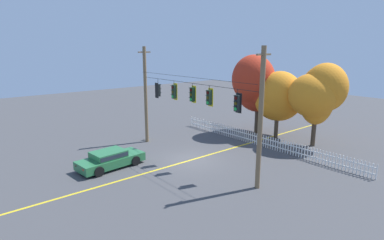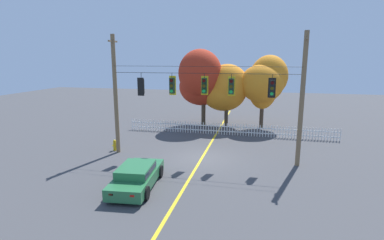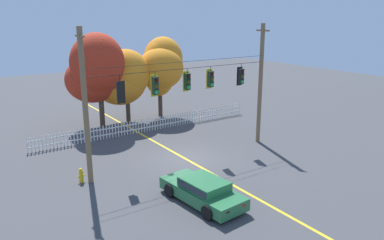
{
  "view_description": "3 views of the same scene",
  "coord_description": "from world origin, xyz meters",
  "views": [
    {
      "loc": [
        16.02,
        -13.25,
        7.66
      ],
      "look_at": [
        -0.01,
        0.07,
        2.86
      ],
      "focal_mm": 29.42,
      "sensor_mm": 36.0,
      "label": 1
    },
    {
      "loc": [
        3.44,
        -17.82,
        6.27
      ],
      "look_at": [
        -0.58,
        -0.26,
        2.53
      ],
      "focal_mm": 27.84,
      "sensor_mm": 36.0,
      "label": 2
    },
    {
      "loc": [
        -11.52,
        -17.75,
        8.26
      ],
      "look_at": [
        0.13,
        -0.46,
        2.49
      ],
      "focal_mm": 35.59,
      "sensor_mm": 36.0,
      "label": 3
    }
  ],
  "objects": [
    {
      "name": "traffic_signal_southbound_primary",
      "position": [
        4.11,
        0.01,
        4.59
      ],
      "size": [
        0.43,
        0.38,
        1.38
      ],
      "color": "black"
    },
    {
      "name": "ground",
      "position": [
        0.0,
        0.0,
        0.0
      ],
      "size": [
        80.0,
        80.0,
        0.0
      ],
      "primitive_type": "plane",
      "color": "#424244"
    },
    {
      "name": "parked_car",
      "position": [
        -2.31,
        -4.96,
        0.6
      ],
      "size": [
        2.19,
        4.46,
        1.15
      ],
      "color": "#286B3D",
      "rests_on": "ground"
    },
    {
      "name": "autumn_oak_far_east",
      "position": [
        3.8,
        9.49,
        4.28
      ],
      "size": [
        4.16,
        3.85,
        6.57
      ],
      "color": "#473828",
      "rests_on": "ground"
    },
    {
      "name": "signal_support_span",
      "position": [
        0.0,
        -0.0,
        3.97
      ],
      "size": [
        11.87,
        1.1,
        7.78
      ],
      "color": "brown",
      "rests_on": "ground"
    },
    {
      "name": "traffic_signal_eastbound_side",
      "position": [
        -1.92,
        0.01,
        4.61
      ],
      "size": [
        0.43,
        0.38,
        1.38
      ],
      "color": "black"
    },
    {
      "name": "traffic_signal_northbound_secondary",
      "position": [
        1.76,
        0.01,
        4.64
      ],
      "size": [
        0.43,
        0.38,
        1.33
      ],
      "color": "black"
    },
    {
      "name": "traffic_signal_northbound_primary",
      "position": [
        -3.96,
        -0.01,
        4.51
      ],
      "size": [
        0.43,
        0.38,
        1.45
      ],
      "color": "black"
    },
    {
      "name": "lane_centerline_stripe",
      "position": [
        0.0,
        0.0,
        0.0
      ],
      "size": [
        0.16,
        36.0,
        0.01
      ],
      "primitive_type": "cube",
      "color": "gold",
      "rests_on": "ground"
    },
    {
      "name": "white_picket_fence",
      "position": [
        1.02,
        6.29,
        0.49
      ],
      "size": [
        17.25,
        0.06,
        0.98
      ],
      "color": "white",
      "rests_on": "ground"
    },
    {
      "name": "traffic_signal_westbound_side",
      "position": [
        0.12,
        0.01,
        4.64
      ],
      "size": [
        0.43,
        0.38,
        1.32
      ],
      "color": "black"
    },
    {
      "name": "autumn_maple_near_fence",
      "position": [
        -1.8,
        9.14,
        4.25
      ],
      "size": [
        4.44,
        4.5,
        7.1
      ],
      "color": "#473828",
      "rests_on": "ground"
    },
    {
      "name": "fire_hydrant",
      "position": [
        -6.2,
        0.27,
        0.38
      ],
      "size": [
        0.38,
        0.22,
        0.77
      ],
      "color": "gold",
      "rests_on": "ground"
    },
    {
      "name": "autumn_maple_mid",
      "position": [
        0.32,
        9.36,
        3.68
      ],
      "size": [
        4.41,
        3.74,
        5.78
      ],
      "color": "#473828",
      "rests_on": "ground"
    }
  ]
}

